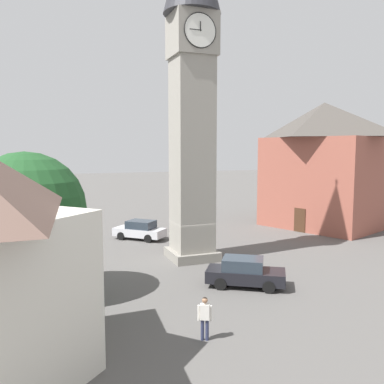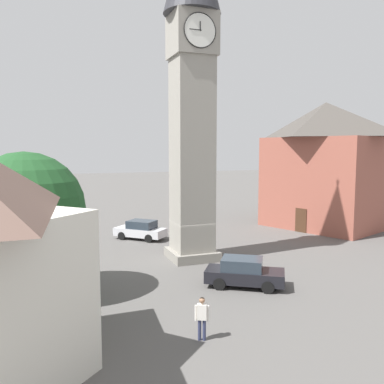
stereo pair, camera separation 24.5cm
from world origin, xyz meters
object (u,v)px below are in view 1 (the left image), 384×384
object	(u,v)px
tree	(27,210)
car_red_corner	(245,272)
pedestrian	(205,315)
building_shop_left	(322,164)
clock_tower	(192,53)
car_blue_kerb	(140,230)
car_silver_kerb	(45,238)

from	to	relation	value
tree	car_red_corner	bearing A→B (deg)	168.31
tree	pedestrian	bearing A→B (deg)	131.60
car_red_corner	building_shop_left	xyz separation A→B (m)	(-14.56, -12.21, 5.08)
pedestrian	building_shop_left	world-z (taller)	building_shop_left
clock_tower	building_shop_left	xyz separation A→B (m)	(-15.21, -6.05, -7.47)
car_blue_kerb	car_silver_kerb	distance (m)	7.20
car_blue_kerb	clock_tower	bearing A→B (deg)	105.07
car_red_corner	pedestrian	distance (m)	6.53
building_shop_left	car_red_corner	bearing A→B (deg)	39.98
car_blue_kerb	tree	xyz separation A→B (m)	(8.10, 10.88, 3.57)
pedestrian	building_shop_left	size ratio (longest dim) A/B	0.14
tree	building_shop_left	bearing A→B (deg)	-158.31
car_blue_kerb	car_red_corner	distance (m)	13.32
pedestrian	tree	bearing A→B (deg)	-48.40
car_silver_kerb	building_shop_left	xyz separation A→B (m)	(-24.27, 0.52, 5.08)
tree	building_shop_left	distance (m)	27.14
car_blue_kerb	car_silver_kerb	xyz separation A→B (m)	(7.20, 0.35, 0.00)
car_red_corner	pedestrian	size ratio (longest dim) A/B	2.59
tree	building_shop_left	world-z (taller)	building_shop_left
clock_tower	car_silver_kerb	distance (m)	16.82
building_shop_left	pedestrian	bearing A→B (deg)	42.10
clock_tower	car_blue_kerb	distance (m)	14.45
car_red_corner	building_shop_left	bearing A→B (deg)	-140.02
car_silver_kerb	building_shop_left	bearing A→B (deg)	178.77
car_red_corner	building_shop_left	distance (m)	19.67
tree	building_shop_left	xyz separation A→B (m)	(-25.18, -10.01, 1.51)
building_shop_left	car_silver_kerb	bearing A→B (deg)	-1.23
clock_tower	car_silver_kerb	world-z (taller)	clock_tower
car_blue_kerb	building_shop_left	world-z (taller)	building_shop_left
car_silver_kerb	tree	world-z (taller)	tree
car_blue_kerb	tree	distance (m)	14.03
clock_tower	car_red_corner	size ratio (longest dim) A/B	5.18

